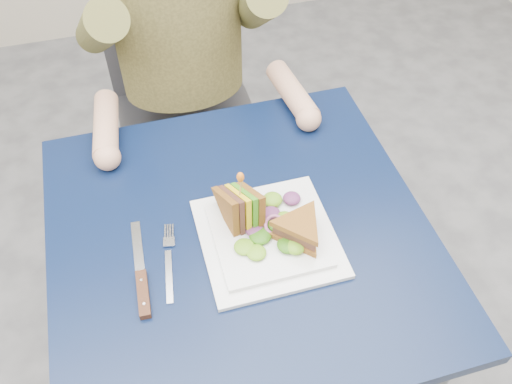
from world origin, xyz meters
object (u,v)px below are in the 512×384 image
object	(u,v)px
knife	(142,285)
sandwich_upright	(241,209)
table	(241,254)
sandwich_flat	(300,229)
fork	(169,264)
plate	(268,237)
chair	(181,85)

from	to	relation	value
knife	sandwich_upright	bearing A→B (deg)	21.92
table	sandwich_upright	xyz separation A→B (m)	(0.01, 0.01, 0.13)
sandwich_flat	fork	xyz separation A→B (m)	(-0.25, 0.02, -0.04)
sandwich_upright	table	bearing A→B (deg)	-119.38
sandwich_flat	table	bearing A→B (deg)	150.48
plate	sandwich_upright	bearing A→B (deg)	132.14
fork	knife	size ratio (longest dim) A/B	0.81
fork	knife	bearing A→B (deg)	-147.81
sandwich_upright	fork	bearing A→B (deg)	-162.15
knife	chair	bearing A→B (deg)	75.91
plate	sandwich_upright	world-z (taller)	sandwich_upright
chair	fork	xyz separation A→B (m)	(-0.15, -0.78, 0.19)
table	sandwich_upright	distance (m)	0.13
chair	sandwich_upright	bearing A→B (deg)	-89.47
sandwich_upright	chair	bearing A→B (deg)	90.53
table	chair	world-z (taller)	chair
sandwich_flat	knife	xyz separation A→B (m)	(-0.31, -0.02, -0.04)
table	sandwich_upright	bearing A→B (deg)	60.62
sandwich_flat	sandwich_upright	bearing A→B (deg)	143.82
table	knife	size ratio (longest dim) A/B	3.38
chair	fork	distance (m)	0.82
table	fork	bearing A→B (deg)	-165.62
fork	chair	bearing A→B (deg)	79.16
table	knife	xyz separation A→B (m)	(-0.20, -0.07, 0.09)
knife	table	bearing A→B (deg)	19.65
sandwich_flat	plate	bearing A→B (deg)	155.56
chair	plate	xyz separation A→B (m)	(0.05, -0.78, 0.20)
sandwich_flat	sandwich_upright	xyz separation A→B (m)	(-0.10, 0.07, 0.01)
plate	table	bearing A→B (deg)	145.18
table	sandwich_flat	bearing A→B (deg)	-29.52
table	plate	bearing A→B (deg)	-34.82
sandwich_upright	knife	xyz separation A→B (m)	(-0.21, -0.09, -0.05)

